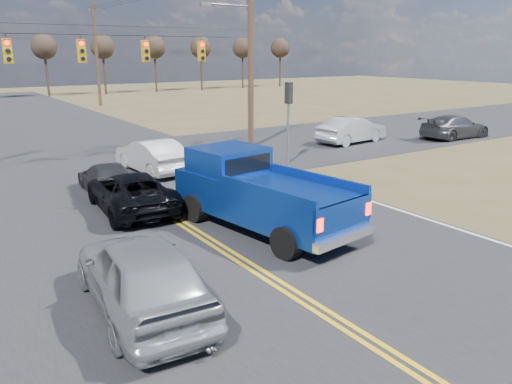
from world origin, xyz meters
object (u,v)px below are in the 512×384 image
pickup_truck (259,193)px  cross_car_east_near (352,130)px  silver_suv (141,274)px  white_car_queue (151,156)px  dgrey_car_queue (108,178)px  cross_car_east_far (455,127)px  black_suv (131,192)px

pickup_truck → cross_car_east_near: pickup_truck is taller
silver_suv → white_car_queue: (5.07, 11.81, -0.08)m
dgrey_car_queue → pickup_truck: bearing=117.2°
cross_car_east_far → black_suv: bearing=100.5°
cross_car_east_far → dgrey_car_queue: bearing=94.0°
silver_suv → pickup_truck: bearing=-144.7°
silver_suv → cross_car_east_far: size_ratio=0.98×
pickup_truck → dgrey_car_queue: bearing=103.5°
cross_car_east_near → dgrey_car_queue: bearing=93.6°
silver_suv → cross_car_east_near: size_ratio=1.03×
silver_suv → white_car_queue: silver_suv is taller
silver_suv → cross_car_east_far: 26.45m
pickup_truck → silver_suv: bearing=-157.9°
silver_suv → dgrey_car_queue: 9.61m
silver_suv → white_car_queue: 12.85m
dgrey_car_queue → cross_car_east_near: 15.94m
black_suv → dgrey_car_queue: bearing=-85.6°
dgrey_car_queue → cross_car_east_far: size_ratio=0.83×
dgrey_car_queue → cross_car_east_far: 22.28m
cross_car_east_far → silver_suv: bearing=114.5°
black_suv → dgrey_car_queue: 2.55m
silver_suv → black_suv: bearing=-103.8°
black_suv → dgrey_car_queue: size_ratio=1.16×
silver_suv → cross_car_east_near: silver_suv is taller
black_suv → dgrey_car_queue: (0.00, 2.55, -0.07)m
silver_suv → black_suv: silver_suv is taller
silver_suv → cross_car_east_far: silver_suv is taller
black_suv → white_car_queue: (2.80, 5.02, 0.09)m
cross_car_east_near → silver_suv: bearing=117.3°
pickup_truck → cross_car_east_near: (13.06, 9.39, -0.36)m
cross_car_east_near → cross_car_east_far: bearing=-117.0°
pickup_truck → cross_car_east_far: bearing=11.1°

